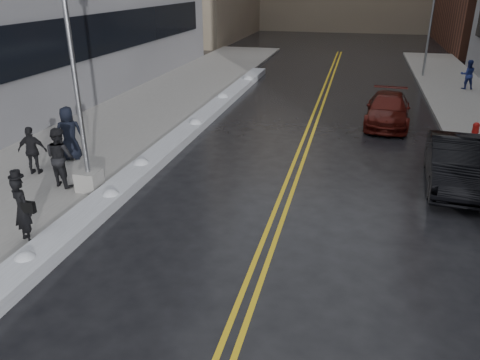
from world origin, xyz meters
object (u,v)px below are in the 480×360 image
Objects in this scene: pedestrian_c at (69,133)px; pedestrian_fedora at (22,209)px; traffic_signal at (430,24)px; car_black at (455,163)px; pedestrian_east at (468,75)px; lamppost at (80,113)px; fire_hydrant at (475,130)px; pedestrian_b at (60,157)px; pedestrian_d at (33,151)px; car_maroon at (388,110)px.

pedestrian_fedora is at bearing 85.14° from pedestrian_c.
car_black is at bearing -93.08° from traffic_signal.
pedestrian_east is at bearing -62.73° from traffic_signal.
lamppost is 10.45× the size of fire_hydrant.
pedestrian_fedora is 3.37m from pedestrian_b.
fire_hydrant is at bearing -166.92° from pedestrian_d.
car_maroon is (8.94, 13.11, -0.32)m from pedestrian_fedora.
pedestrian_d reaches higher than car_black.
traffic_signal is 24.22m from pedestrian_c.
pedestrian_c is at bearing -170.79° from car_black.
traffic_signal reaches higher than car_maroon.
pedestrian_d is at bearing -123.78° from traffic_signal.
lamppost is at bearing 45.68° from pedestrian_east.
pedestrian_c reaches higher than pedestrian_east.
fire_hydrant is 0.16× the size of car_black.
pedestrian_c is 22.43m from pedestrian_east.
pedestrian_fedora is at bearing -137.83° from fire_hydrant.
pedestrian_east is at bearing 81.82° from fire_hydrant.
traffic_signal is at bearing 80.97° from car_maroon.
car_black is (-2.96, -14.80, -0.23)m from pedestrian_east.
lamppost reaches higher than traffic_signal.
pedestrian_fedora reaches higher than pedestrian_east.
traffic_signal reaches higher than pedestrian_d.
traffic_signal is at bearing 91.07° from car_black.
lamppost is 1.66× the size of car_maroon.
traffic_signal reaches higher than fire_hydrant.
pedestrian_b is (-12.78, -21.86, -2.33)m from traffic_signal.
pedestrian_c reaches higher than pedestrian_fedora.
pedestrian_east is (1.96, -3.81, -2.42)m from traffic_signal.
traffic_signal is at bearing -69.93° from pedestrian_east.
pedestrian_fedora is (-11.70, -25.05, -2.42)m from traffic_signal.
lamppost is 4.13× the size of pedestrian_b.
pedestrian_d is 0.35× the size of car_maroon.
traffic_signal is at bearing -136.94° from pedestrian_d.
car_black is (-1.50, -4.61, 0.20)m from fire_hydrant.
car_black is at bearing 178.13° from pedestrian_d.
fire_hydrant is 0.46× the size of pedestrian_d.
fire_hydrant is 4.86m from car_black.
pedestrian_east is (1.46, 10.19, 0.43)m from fire_hydrant.
car_black is 1.00× the size of car_maroon.
car_black is 6.90m from car_maroon.
pedestrian_c is at bearing -140.78° from car_maroon.
car_black reaches higher than car_maroon.
lamppost is at bearing -169.62° from pedestrian_b.
pedestrian_b is 1.57m from pedestrian_d.
pedestrian_b is at bearing 172.05° from lamppost.
car_black is at bearing 158.38° from pedestrian_c.
car_maroon is (-2.76, -11.94, -2.74)m from traffic_signal.
lamppost is 1.67× the size of car_black.
pedestrian_c is at bearing 38.08° from pedestrian_east.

